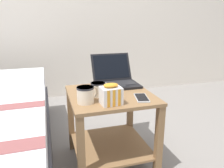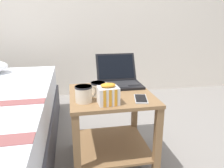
{
  "view_description": "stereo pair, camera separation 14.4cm",
  "coord_description": "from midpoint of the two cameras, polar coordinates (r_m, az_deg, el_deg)",
  "views": [
    {
      "loc": [
        -0.4,
        -1.36,
        1.02
      ],
      "look_at": [
        0.0,
        -0.04,
        0.62
      ],
      "focal_mm": 35.0,
      "sensor_mm": 36.0,
      "label": 1
    },
    {
      "loc": [
        -0.26,
        -1.4,
        1.02
      ],
      "look_at": [
        0.0,
        -0.04,
        0.62
      ],
      "focal_mm": 35.0,
      "sensor_mm": 36.0,
      "label": 2
    }
  ],
  "objects": [
    {
      "name": "ground_plane",
      "position": [
        1.75,
        -2.92,
        -19.39
      ],
      "size": [
        8.0,
        8.0,
        0.0
      ],
      "primitive_type": "plane",
      "color": "gray"
    },
    {
      "name": "back_wall",
      "position": [
        3.03,
        -11.29,
        20.37
      ],
      "size": [
        8.0,
        0.05,
        2.5
      ],
      "color": "beige",
      "rests_on": "ground_plane"
    },
    {
      "name": "bedside_table",
      "position": [
        1.57,
        -3.1,
        -9.17
      ],
      "size": [
        0.56,
        0.56,
        0.54
      ],
      "color": "olive",
      "rests_on": "ground_plane"
    },
    {
      "name": "laptop",
      "position": [
        1.7,
        -1.55,
        1.36
      ],
      "size": [
        0.32,
        0.33,
        0.22
      ],
      "color": "black",
      "rests_on": "bedside_table"
    },
    {
      "name": "mug_front_left",
      "position": [
        1.45,
        -6.42,
        -1.21
      ],
      "size": [
        0.13,
        0.1,
        0.09
      ],
      "color": "beige",
      "rests_on": "bedside_table"
    },
    {
      "name": "mug_front_right",
      "position": [
        1.34,
        -9.93,
        -2.63
      ],
      "size": [
        0.14,
        0.11,
        0.1
      ],
      "color": "beige",
      "rests_on": "bedside_table"
    },
    {
      "name": "snack_bag",
      "position": [
        1.3,
        -3.47,
        -2.86
      ],
      "size": [
        0.13,
        0.11,
        0.13
      ],
      "color": "silver",
      "rests_on": "bedside_table"
    },
    {
      "name": "cell_phone",
      "position": [
        1.41,
        4.84,
        -3.66
      ],
      "size": [
        0.11,
        0.17,
        0.01
      ],
      "color": "#B7BABC",
      "rests_on": "bedside_table"
    }
  ]
}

